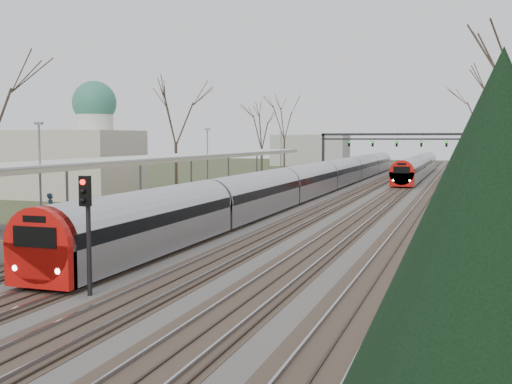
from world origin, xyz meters
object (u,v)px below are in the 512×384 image
(train_near, at_px, (325,177))
(signal_post, at_px, (87,217))
(train_far, at_px, (418,166))
(passenger, at_px, (51,209))

(train_near, distance_m, signal_post, 44.55)
(train_far, bearing_deg, train_near, -104.22)
(train_far, height_order, signal_post, signal_post)
(train_far, distance_m, signal_post, 72.33)
(passenger, xyz_separation_m, signal_post, (7.70, -8.62, 0.92))
(passenger, bearing_deg, train_far, -34.85)
(train_far, distance_m, passenger, 64.81)
(train_near, height_order, passenger, train_near)
(train_near, xyz_separation_m, passenger, (-5.95, -35.87, 0.33))
(train_near, height_order, train_far, same)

